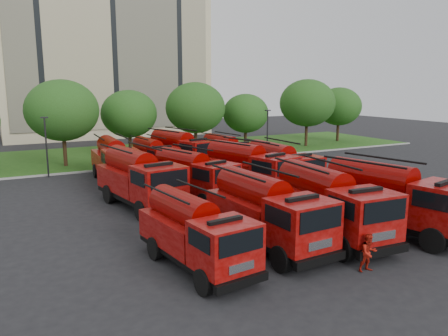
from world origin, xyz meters
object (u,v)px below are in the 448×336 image
object	(u,v)px
firefighter_2	(408,219)
firefighter_5	(331,195)
fire_truck_3	(392,198)
fire_truck_5	(192,175)
fire_truck_7	(280,167)
fire_truck_11	(227,152)
firefighter_3	(412,212)
fire_truck_10	(180,151)
firefighter_1	(367,271)
fire_truck_8	(114,160)
firefighter_4	(147,219)
fire_truck_0	(195,232)
fire_truck_1	(266,212)
fire_truck_4	(139,179)
fire_truck_9	(153,156)
fire_truck_6	(248,168)
fire_truck_2	(328,204)

from	to	relation	value
firefighter_2	firefighter_5	size ratio (longest dim) A/B	1.22
fire_truck_3	firefighter_2	xyz separation A→B (m)	(2.80, 1.10, -1.82)
fire_truck_5	fire_truck_7	xyz separation A→B (m)	(6.95, -0.32, 0.05)
fire_truck_11	firefighter_3	distance (m)	18.42
fire_truck_10	firefighter_1	world-z (taller)	fire_truck_10
fire_truck_8	firefighter_5	distance (m)	17.25
fire_truck_3	fire_truck_10	bearing A→B (deg)	87.14
fire_truck_8	firefighter_4	world-z (taller)	fire_truck_8
fire_truck_0	firefighter_5	size ratio (longest dim) A/B	4.58
fire_truck_0	fire_truck_5	distance (m)	11.29
fire_truck_7	firefighter_4	distance (m)	11.48
fire_truck_1	firefighter_1	size ratio (longest dim) A/B	4.73
fire_truck_4	fire_truck_9	size ratio (longest dim) A/B	1.21
fire_truck_9	fire_truck_10	bearing A→B (deg)	-9.07
fire_truck_6	fire_truck_10	world-z (taller)	fire_truck_10
fire_truck_9	firefighter_5	size ratio (longest dim) A/B	4.49
fire_truck_1	fire_truck_2	bearing A→B (deg)	-9.73
fire_truck_3	fire_truck_10	world-z (taller)	fire_truck_3
fire_truck_9	fire_truck_11	bearing A→B (deg)	-13.62
fire_truck_6	firefighter_3	distance (m)	11.16
firefighter_5	fire_truck_8	bearing A→B (deg)	-36.80
fire_truck_11	fire_truck_5	bearing A→B (deg)	-138.54
fire_truck_1	fire_truck_9	world-z (taller)	fire_truck_1
fire_truck_6	fire_truck_0	bearing A→B (deg)	-144.60
fire_truck_9	fire_truck_7	bearing A→B (deg)	-63.76
fire_truck_11	firefighter_4	size ratio (longest dim) A/B	3.54
fire_truck_8	firefighter_2	size ratio (longest dim) A/B	4.11
firefighter_2	fire_truck_7	bearing A→B (deg)	30.20
fire_truck_10	fire_truck_6	bearing A→B (deg)	-98.52
fire_truck_11	firefighter_4	bearing A→B (deg)	-143.39
fire_truck_8	firefighter_1	distance (m)	23.19
fire_truck_0	firefighter_1	world-z (taller)	fire_truck_0
fire_truck_4	fire_truck_8	distance (m)	8.52
fire_truck_5	fire_truck_4	bearing A→B (deg)	166.84
fire_truck_2	firefighter_5	size ratio (longest dim) A/B	5.25
fire_truck_0	fire_truck_11	distance (m)	22.75
fire_truck_11	fire_truck_0	bearing A→B (deg)	-130.36
firefighter_2	fire_truck_9	bearing A→B (deg)	39.74
fire_truck_2	fire_truck_3	size ratio (longest dim) A/B	0.95
fire_truck_8	fire_truck_10	bearing A→B (deg)	15.27
fire_truck_1	fire_truck_6	size ratio (longest dim) A/B	0.93
fire_truck_3	fire_truck_9	bearing A→B (deg)	93.67
fire_truck_8	firefighter_1	bearing A→B (deg)	-75.23
fire_truck_3	firefighter_5	size ratio (longest dim) A/B	5.50
fire_truck_3	firefighter_5	distance (m)	8.23
fire_truck_1	fire_truck_2	xyz separation A→B (m)	(3.45, -0.40, 0.06)
fire_truck_1	fire_truck_2	world-z (taller)	fire_truck_2
fire_truck_11	firefighter_1	xyz separation A→B (m)	(-5.68, -23.21, -1.53)
fire_truck_2	fire_truck_7	size ratio (longest dim) A/B	1.06
fire_truck_7	fire_truck_9	distance (m)	12.14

